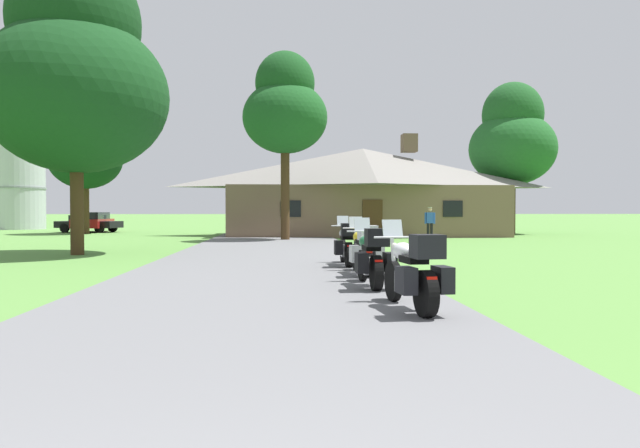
{
  "coord_description": "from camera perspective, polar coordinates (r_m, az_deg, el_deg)",
  "views": [
    {
      "loc": [
        0.41,
        -1.19,
        1.5
      ],
      "look_at": [
        1.94,
        21.89,
        0.97
      ],
      "focal_mm": 32.88,
      "sensor_mm": 36.0,
      "label": 1
    }
  ],
  "objects": [
    {
      "name": "motorcycle_yellow_third_in_row",
      "position": [
        13.22,
        4.24,
        -2.57
      ],
      "size": [
        0.75,
        2.08,
        1.3
      ],
      "rotation": [
        0.0,
        0.0,
        0.04
      ],
      "color": "black",
      "rests_on": "asphalt_driveway"
    },
    {
      "name": "tree_by_lodge_front",
      "position": [
        29.8,
        -3.42,
        11.2
      ],
      "size": [
        4.23,
        4.23,
        9.44
      ],
      "color": "#422D19",
      "rests_on": "ground"
    },
    {
      "name": "bystander_blue_shirt_near_lodge",
      "position": [
        30.63,
        10.64,
        0.25
      ],
      "size": [
        0.55,
        0.24,
        1.69
      ],
      "rotation": [
        0.0,
        0.0,
        3.09
      ],
      "color": "black",
      "rests_on": "ground"
    },
    {
      "name": "ground_plane",
      "position": [
        21.25,
        -4.9,
        -2.75
      ],
      "size": [
        500.0,
        500.0,
        0.0
      ],
      "primitive_type": "plane",
      "color": "#56893D"
    },
    {
      "name": "tree_right_of_lodge",
      "position": [
        40.52,
        18.23,
        7.89
      ],
      "size": [
        5.57,
        5.57,
        9.86
      ],
      "color": "#422D19",
      "rests_on": "ground"
    },
    {
      "name": "stone_lodge",
      "position": [
        36.01,
        4.19,
        3.26
      ],
      "size": [
        16.93,
        8.15,
        6.21
      ],
      "color": "brown",
      "rests_on": "ground"
    },
    {
      "name": "asphalt_driveway",
      "position": [
        19.25,
        -5.01,
        -3.08
      ],
      "size": [
        6.4,
        80.0,
        0.06
      ],
      "primitive_type": "cube",
      "color": "slate",
      "rests_on": "ground"
    },
    {
      "name": "motorcycle_green_second_in_row",
      "position": [
        11.06,
        5.03,
        -3.32
      ],
      "size": [
        0.74,
        2.08,
        1.3
      ],
      "rotation": [
        0.0,
        0.0,
        0.03
      ],
      "color": "black",
      "rests_on": "asphalt_driveway"
    },
    {
      "name": "tree_left_far",
      "position": [
        41.05,
        -21.89,
        6.74
      ],
      "size": [
        4.69,
        4.69,
        8.55
      ],
      "color": "#422D19",
      "rests_on": "ground"
    },
    {
      "name": "motorcycle_white_nearest_to_camera",
      "position": [
        8.48,
        9.13,
        -4.74
      ],
      "size": [
        0.87,
        2.08,
        1.3
      ],
      "rotation": [
        0.0,
        0.0,
        0.12
      ],
      "color": "black",
      "rests_on": "asphalt_driveway"
    },
    {
      "name": "parked_red_suv_far_left",
      "position": [
        44.08,
        -21.24,
        0.27
      ],
      "size": [
        2.05,
        4.67,
        1.4
      ],
      "rotation": [
        0.0,
        0.0,
        0.04
      ],
      "color": "maroon",
      "rests_on": "ground"
    },
    {
      "name": "metal_silo_distant",
      "position": [
        53.48,
        -27.18,
        3.65
      ],
      "size": [
        3.94,
        3.94,
        7.65
      ],
      "color": "#B2B7BC",
      "rests_on": "ground"
    },
    {
      "name": "motorcycle_silver_farthest_in_row",
      "position": [
        15.4,
        2.63,
        -2.02
      ],
      "size": [
        0.72,
        2.08,
        1.3
      ],
      "rotation": [
        0.0,
        0.0,
        -0.0
      ],
      "color": "black",
      "rests_on": "asphalt_driveway"
    },
    {
      "name": "tree_left_near",
      "position": [
        22.03,
        -22.68,
        13.34
      ],
      "size": [
        6.16,
        6.16,
        10.18
      ],
      "color": "#422D19",
      "rests_on": "ground"
    },
    {
      "name": "parked_black_sedan_far_left",
      "position": [
        43.7,
        -21.59,
        0.08
      ],
      "size": [
        4.53,
        2.83,
        1.2
      ],
      "rotation": [
        0.0,
        0.0,
        1.32
      ],
      "color": "black",
      "rests_on": "ground"
    }
  ]
}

